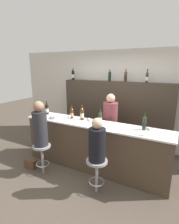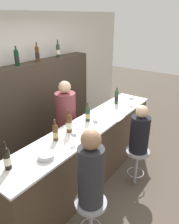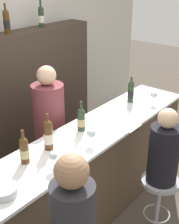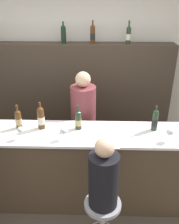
% 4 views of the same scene
% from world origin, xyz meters
% --- Properties ---
extents(ground_plane, '(16.00, 16.00, 0.00)m').
position_xyz_m(ground_plane, '(0.00, 0.00, 0.00)').
color(ground_plane, '#4C4238').
extents(wall_back, '(6.40, 0.05, 2.60)m').
position_xyz_m(wall_back, '(0.00, 1.77, 1.30)').
color(wall_back, beige).
rests_on(wall_back, ground_plane).
extents(bar_counter, '(3.14, 0.57, 1.03)m').
position_xyz_m(bar_counter, '(0.00, 0.27, 0.52)').
color(bar_counter, '#473828').
rests_on(bar_counter, ground_plane).
extents(back_bar_cabinet, '(2.95, 0.28, 1.79)m').
position_xyz_m(back_bar_cabinet, '(0.00, 1.55, 0.89)').
color(back_bar_cabinet, '#382D23').
rests_on(back_bar_cabinet, ground_plane).
extents(wine_bottle_counter_0, '(0.08, 0.08, 0.33)m').
position_xyz_m(wine_bottle_counter_0, '(-1.32, 0.36, 1.17)').
color(wine_bottle_counter_0, black).
rests_on(wine_bottle_counter_0, bar_counter).
extents(wine_bottle_counter_1, '(0.08, 0.08, 0.30)m').
position_xyz_m(wine_bottle_counter_1, '(-0.60, 0.36, 1.15)').
color(wine_bottle_counter_1, '#4C2D14').
rests_on(wine_bottle_counter_1, bar_counter).
extents(wine_bottle_counter_2, '(0.08, 0.08, 0.34)m').
position_xyz_m(wine_bottle_counter_2, '(-0.33, 0.36, 1.17)').
color(wine_bottle_counter_2, '#4C2D14').
rests_on(wine_bottle_counter_2, bar_counter).
extents(wine_bottle_counter_3, '(0.08, 0.08, 0.30)m').
position_xyz_m(wine_bottle_counter_3, '(0.10, 0.36, 1.15)').
color(wine_bottle_counter_3, '#233823').
rests_on(wine_bottle_counter_3, bar_counter).
extents(wine_bottle_counter_4, '(0.07, 0.07, 0.31)m').
position_xyz_m(wine_bottle_counter_4, '(0.99, 0.36, 1.16)').
color(wine_bottle_counter_4, '#233823').
rests_on(wine_bottle_counter_4, bar_counter).
extents(wine_bottle_backbar_1, '(0.08, 0.08, 0.31)m').
position_xyz_m(wine_bottle_backbar_1, '(-0.18, 1.55, 1.92)').
color(wine_bottle_backbar_1, black).
rests_on(wine_bottle_backbar_1, back_bar_cabinet).
extents(wine_bottle_backbar_2, '(0.07, 0.07, 0.32)m').
position_xyz_m(wine_bottle_backbar_2, '(0.25, 1.55, 1.92)').
color(wine_bottle_backbar_2, '#4C2D14').
rests_on(wine_bottle_backbar_2, back_bar_cabinet).
extents(wine_bottle_backbar_3, '(0.07, 0.07, 0.32)m').
position_xyz_m(wine_bottle_backbar_3, '(0.77, 1.55, 1.92)').
color(wine_bottle_backbar_3, '#233823').
rests_on(wine_bottle_backbar_3, back_bar_cabinet).
extents(wine_glass_0, '(0.07, 0.07, 0.15)m').
position_xyz_m(wine_glass_0, '(-0.51, 0.12, 1.14)').
color(wine_glass_0, silver).
rests_on(wine_glass_0, bar_counter).
extents(wine_glass_1, '(0.08, 0.08, 0.15)m').
position_xyz_m(wine_glass_1, '(-0.04, 0.12, 1.14)').
color(wine_glass_1, silver).
rests_on(wine_glass_1, bar_counter).
extents(wine_glass_2, '(0.08, 0.08, 0.15)m').
position_xyz_m(wine_glass_2, '(1.10, 0.12, 1.14)').
color(wine_glass_2, silver).
rests_on(wine_glass_2, bar_counter).
extents(metal_bowl, '(0.19, 0.19, 0.06)m').
position_xyz_m(metal_bowl, '(-0.95, 0.17, 1.06)').
color(metal_bowl, '#B7B7BC').
rests_on(metal_bowl, bar_counter).
extents(tasting_menu, '(0.21, 0.30, 0.00)m').
position_xyz_m(tasting_menu, '(0.46, 0.10, 1.03)').
color(tasting_menu, white).
rests_on(tasting_menu, bar_counter).
extents(bar_stool_left, '(0.37, 0.37, 0.63)m').
position_xyz_m(bar_stool_left, '(-0.85, -0.39, 0.49)').
color(bar_stool_left, gray).
rests_on(bar_stool_left, ground_plane).
extents(guest_seated_left, '(0.28, 0.28, 0.91)m').
position_xyz_m(guest_seated_left, '(-0.85, -0.39, 1.04)').
color(guest_seated_left, '#28282D').
rests_on(guest_seated_left, bar_stool_left).
extents(bar_stool_right, '(0.37, 0.37, 0.63)m').
position_xyz_m(bar_stool_right, '(0.39, -0.39, 0.49)').
color(bar_stool_right, gray).
rests_on(bar_stool_right, ground_plane).
extents(guest_seated_right, '(0.28, 0.28, 0.75)m').
position_xyz_m(guest_seated_right, '(0.39, -0.39, 0.95)').
color(guest_seated_right, black).
rests_on(guest_seated_right, bar_stool_right).
extents(bartender, '(0.34, 0.34, 1.58)m').
position_xyz_m(bartender, '(0.14, 0.84, 0.73)').
color(bartender, brown).
rests_on(bartender, ground_plane).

